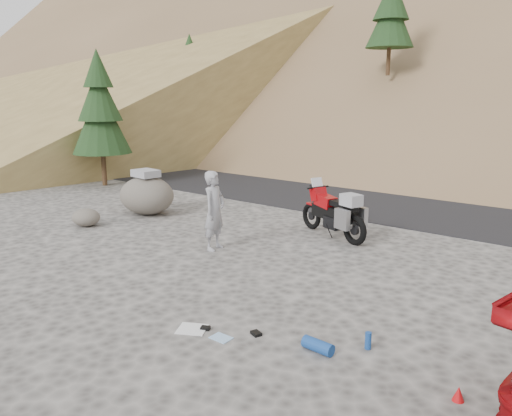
{
  "coord_description": "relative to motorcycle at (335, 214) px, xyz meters",
  "views": [
    {
      "loc": [
        5.28,
        -6.62,
        3.38
      ],
      "look_at": [
        -1.26,
        1.58,
        1.0
      ],
      "focal_mm": 35.0,
      "sensor_mm": 36.0,
      "label": 1
    }
  ],
  "objects": [
    {
      "name": "gear_glove_a",
      "position": [
        1.66,
        -5.14,
        -0.57
      ],
      "size": [
        0.19,
        0.16,
        0.05
      ],
      "primitive_type": "cube",
      "rotation": [
        0.0,
        0.0,
        -0.36
      ],
      "color": "black",
      "rests_on": "ground"
    },
    {
      "name": "motorcycle",
      "position": [
        0.0,
        0.0,
        0.0
      ],
      "size": [
        2.23,
        1.13,
        1.39
      ],
      "rotation": [
        0.0,
        0.0,
        -0.35
      ],
      "color": "black",
      "rests_on": "ground"
    },
    {
      "name": "gear_blue_mat",
      "position": [
        2.61,
        -5.01,
        -0.5
      ],
      "size": [
        0.45,
        0.2,
        0.18
      ],
      "primitive_type": "cylinder",
      "rotation": [
        0.0,
        1.57,
        -0.06
      ],
      "color": "navy",
      "rests_on": "ground"
    },
    {
      "name": "small_rock",
      "position": [
        -5.68,
        -3.13,
        -0.36
      ],
      "size": [
        0.9,
        0.84,
        0.46
      ],
      "rotation": [
        0.0,
        0.0,
        0.21
      ],
      "color": "#58524B",
      "rests_on": "ground"
    },
    {
      "name": "gear_bottle",
      "position": [
        3.1,
        -4.51,
        -0.47
      ],
      "size": [
        0.1,
        0.1,
        0.24
      ],
      "primitive_type": "cylinder",
      "rotation": [
        0.0,
        0.0,
        0.22
      ],
      "color": "navy",
      "rests_on": "ground"
    },
    {
      "name": "gear_funnel",
      "position": [
        4.44,
        -4.96,
        -0.5
      ],
      "size": [
        0.14,
        0.14,
        0.18
      ],
      "primitive_type": "cone",
      "rotation": [
        0.0,
        0.0,
        0.03
      ],
      "color": "red",
      "rests_on": "ground"
    },
    {
      "name": "boulder",
      "position": [
        -5.5,
        -1.24,
        -0.03
      ],
      "size": [
        2.05,
        1.89,
        1.27
      ],
      "rotation": [
        0.0,
        0.0,
        -0.32
      ],
      "color": "#58524B",
      "rests_on": "ground"
    },
    {
      "name": "gear_white_cloth",
      "position": [
        0.81,
        -5.6,
        -0.58
      ],
      "size": [
        0.54,
        0.52,
        0.01
      ],
      "primitive_type": "cube",
      "rotation": [
        0.0,
        0.0,
        0.49
      ],
      "color": "white",
      "rests_on": "ground"
    },
    {
      "name": "gear_blue_cloth",
      "position": [
        1.33,
        -5.54,
        -0.59
      ],
      "size": [
        0.3,
        0.22,
        0.01
      ],
      "primitive_type": "cube",
      "rotation": [
        0.0,
        0.0,
        0.0
      ],
      "color": "#94BCE5",
      "rests_on": "ground"
    },
    {
      "name": "gear_glove_b",
      "position": [
        0.96,
        -5.48,
        -0.57
      ],
      "size": [
        0.16,
        0.15,
        0.04
      ],
      "primitive_type": "cube",
      "rotation": [
        0.0,
        0.0,
        0.45
      ],
      "color": "black",
      "rests_on": "ground"
    },
    {
      "name": "ground",
      "position": [
        0.5,
        -3.69,
        -0.59
      ],
      "size": [
        140.0,
        140.0,
        0.0
      ],
      "primitive_type": "plane",
      "color": "#474441",
      "rests_on": "ground"
    },
    {
      "name": "road",
      "position": [
        0.5,
        5.31,
        -0.59
      ],
      "size": [
        120.0,
        7.0,
        0.05
      ],
      "primitive_type": "cube",
      "color": "black",
      "rests_on": "ground"
    },
    {
      "name": "conifer_verge",
      "position": [
        -10.5,
        0.81,
        2.3
      ],
      "size": [
        2.2,
        2.2,
        5.04
      ],
      "color": "#362413",
      "rests_on": "ground"
    },
    {
      "name": "man",
      "position": [
        -1.63,
        -2.5,
        -0.59
      ],
      "size": [
        0.53,
        0.71,
        1.77
      ],
      "primitive_type": "imported",
      "rotation": [
        0.0,
        0.0,
        1.75
      ],
      "color": "#98989E",
      "rests_on": "ground"
    }
  ]
}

